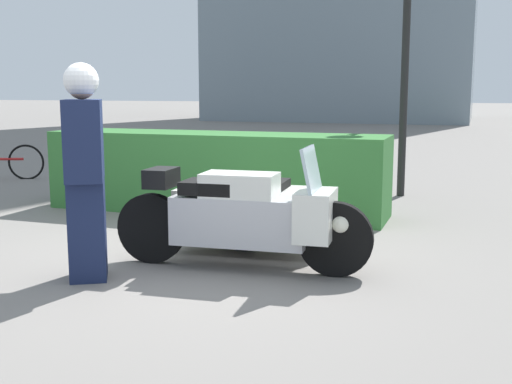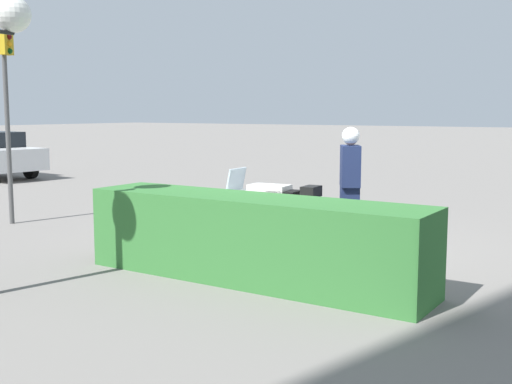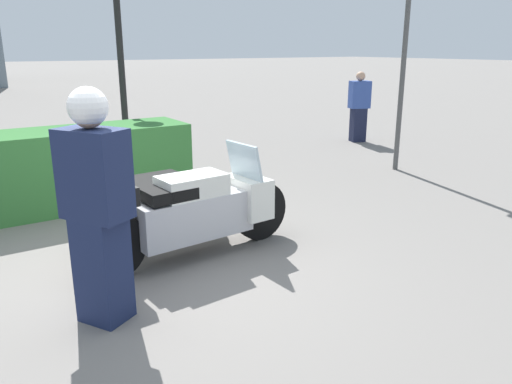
% 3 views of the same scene
% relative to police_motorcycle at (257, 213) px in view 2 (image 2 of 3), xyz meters
% --- Properties ---
extents(ground_plane, '(160.00, 160.00, 0.00)m').
position_rel_police_motorcycle_xyz_m(ground_plane, '(-0.73, -0.45, -0.47)').
color(ground_plane, slate).
extents(police_motorcycle, '(2.46, 1.33, 1.17)m').
position_rel_police_motorcycle_xyz_m(police_motorcycle, '(0.00, 0.00, 0.00)').
color(police_motorcycle, black).
rests_on(police_motorcycle, ground).
extents(officer_rider, '(0.53, 0.60, 1.89)m').
position_rel_police_motorcycle_xyz_m(officer_rider, '(-1.17, -1.11, 0.53)').
color(officer_rider, '#192347').
rests_on(officer_rider, ground).
extents(hedge_bush_curbside, '(4.68, 0.98, 1.09)m').
position_rel_police_motorcycle_xyz_m(hedge_bush_curbside, '(-1.33, 2.19, 0.07)').
color(hedge_bush_curbside, '#337033').
rests_on(hedge_bush_curbside, ground).
extents(traffic_light_near, '(0.23, 0.29, 3.60)m').
position_rel_police_motorcycle_xyz_m(traffic_light_near, '(4.85, 1.19, 1.88)').
color(traffic_light_near, '#4C4C4C').
rests_on(traffic_light_near, ground).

